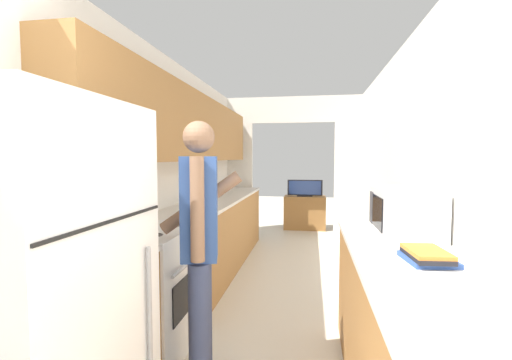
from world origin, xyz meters
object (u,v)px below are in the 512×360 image
at_px(refrigerator, 29,307).
at_px(microwave, 405,212).
at_px(television, 305,188).
at_px(tv_cabinet, 305,212).
at_px(person, 200,249).
at_px(range_oven, 147,290).
at_px(book_stack, 427,256).

distance_m(refrigerator, microwave, 2.16).
xyz_separation_m(microwave, television, (-0.76, 4.45, -0.25)).
height_order(microwave, television, microwave).
bearing_deg(microwave, refrigerator, -144.69).
height_order(microwave, tv_cabinet, microwave).
bearing_deg(tv_cabinet, television, -90.00).
bearing_deg(television, refrigerator, -99.95).
bearing_deg(tv_cabinet, microwave, -80.46).
relative_size(microwave, television, 0.78).
bearing_deg(person, tv_cabinet, -20.07).
distance_m(range_oven, person, 0.77).
xyz_separation_m(person, television, (0.53, 4.92, -0.06)).
xyz_separation_m(refrigerator, person, (0.47, 0.77, 0.06)).
relative_size(refrigerator, microwave, 3.09).
bearing_deg(range_oven, tv_cabinet, 76.97).
height_order(person, television, person).
distance_m(person, television, 4.95).
relative_size(refrigerator, person, 1.01).
distance_m(microwave, television, 4.52).
height_order(refrigerator, tv_cabinet, refrigerator).
relative_size(book_stack, tv_cabinet, 0.36).
bearing_deg(television, person, -96.19).
xyz_separation_m(range_oven, television, (1.07, 4.57, 0.36)).
height_order(range_oven, television, range_oven).
bearing_deg(tv_cabinet, person, -96.14).
bearing_deg(person, television, -20.12).
xyz_separation_m(microwave, book_stack, (-0.05, -0.63, -0.13)).
bearing_deg(microwave, range_oven, -176.22).
relative_size(book_stack, television, 0.43).
bearing_deg(person, refrigerator, 134.92).
bearing_deg(book_stack, range_oven, 163.94).
height_order(person, tv_cabinet, person).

